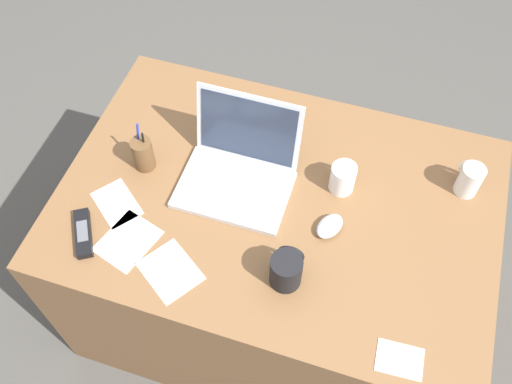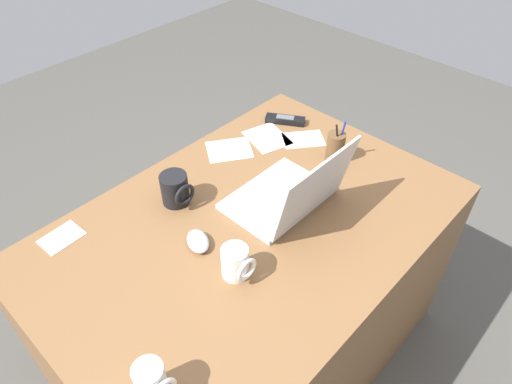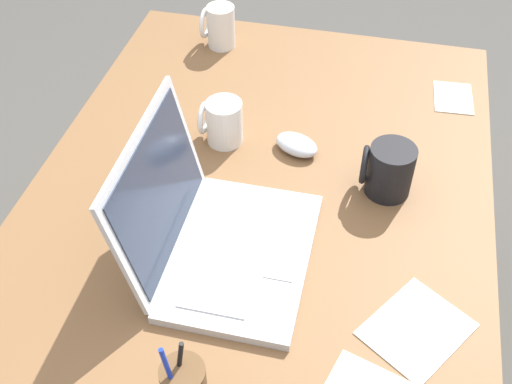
{
  "view_description": "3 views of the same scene",
  "coord_description": "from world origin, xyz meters",
  "views": [
    {
      "loc": [
        0.23,
        -0.93,
        2.22
      ],
      "look_at": [
        -0.06,
        -0.02,
        0.81
      ],
      "focal_mm": 40.24,
      "sensor_mm": 36.0,
      "label": 1
    },
    {
      "loc": [
        0.73,
        0.71,
        1.8
      ],
      "look_at": [
        -0.06,
        -0.03,
        0.83
      ],
      "focal_mm": 32.44,
      "sensor_mm": 36.0,
      "label": 2
    },
    {
      "loc": [
        -0.84,
        -0.2,
        1.65
      ],
      "look_at": [
        -0.03,
        -0.01,
        0.82
      ],
      "focal_mm": 44.64,
      "sensor_mm": 36.0,
      "label": 3
    }
  ],
  "objects": [
    {
      "name": "laptop",
      "position": [
        -0.14,
        0.04,
        0.81
      ],
      "size": [
        0.34,
        0.29,
        0.26
      ],
      "color": "silver",
      "rests_on": "desk"
    },
    {
      "name": "desk",
      "position": [
        0.0,
        0.0,
        0.38
      ],
      "size": [
        1.34,
        0.91,
        0.76
      ],
      "primitive_type": "cube",
      "color": "brown",
      "rests_on": "ground"
    },
    {
      "name": "coffee_mug_spare",
      "position": [
        0.09,
        -0.24,
        0.81
      ],
      "size": [
        0.09,
        0.1,
        0.11
      ],
      "color": "black",
      "rests_on": "desk"
    },
    {
      "name": "paper_note_left",
      "position": [
        -0.22,
        -0.32,
        0.76
      ],
      "size": [
        0.21,
        0.2,
        0.0
      ],
      "primitive_type": "cube",
      "rotation": [
        0.0,
        0.0,
        -0.59
      ],
      "color": "white",
      "rests_on": "desk"
    },
    {
      "name": "coffee_mug_tall",
      "position": [
        0.17,
        0.11,
        0.81
      ],
      "size": [
        0.08,
        0.09,
        0.1
      ],
      "color": "white",
      "rests_on": "desk"
    },
    {
      "name": "computer_mouse",
      "position": [
        0.17,
        -0.05,
        0.77
      ],
      "size": [
        0.1,
        0.11,
        0.03
      ],
      "primitive_type": "ellipsoid",
      "rotation": [
        0.0,
        0.0,
        -0.42
      ],
      "color": "silver",
      "rests_on": "desk"
    },
    {
      "name": "paper_note_right",
      "position": [
        0.44,
        -0.37,
        0.76
      ],
      "size": [
        0.13,
        0.09,
        0.0
      ],
      "primitive_type": "cube",
      "rotation": [
        0.0,
        0.0,
        0.06
      ],
      "color": "white",
      "rests_on": "desk"
    },
    {
      "name": "coffee_mug_white",
      "position": [
        0.54,
        0.22,
        0.81
      ],
      "size": [
        0.08,
        0.08,
        0.11
      ],
      "color": "white",
      "rests_on": "desk"
    }
  ]
}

